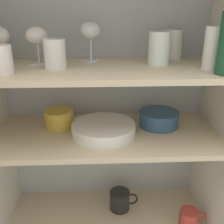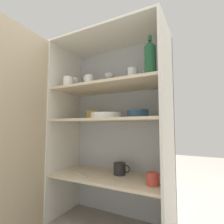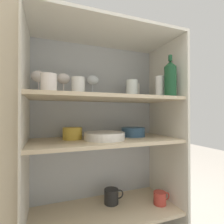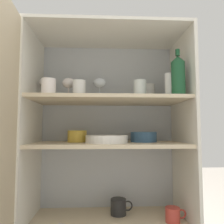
{
  "view_description": "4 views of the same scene",
  "coord_description": "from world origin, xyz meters",
  "px_view_note": "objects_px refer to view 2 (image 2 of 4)",
  "views": [
    {
      "loc": [
        -0.02,
        -0.75,
        1.27
      ],
      "look_at": [
        0.02,
        0.22,
        0.89
      ],
      "focal_mm": 42.0,
      "sensor_mm": 36.0,
      "label": 1
    },
    {
      "loc": [
        0.67,
        -1.01,
        0.75
      ],
      "look_at": [
        0.01,
        0.23,
        0.87
      ],
      "focal_mm": 28.0,
      "sensor_mm": 36.0,
      "label": 2
    },
    {
      "loc": [
        -0.34,
        -0.83,
        0.97
      ],
      "look_at": [
        0.05,
        0.21,
        0.98
      ],
      "focal_mm": 28.0,
      "sensor_mm": 36.0,
      "label": 3
    },
    {
      "loc": [
        -0.04,
        -1.11,
        0.89
      ],
      "look_at": [
        0.02,
        0.24,
        1.0
      ],
      "focal_mm": 35.0,
      "sensor_mm": 36.0,
      "label": 4
    }
  ],
  "objects_px": {
    "serving_bowl_small": "(93,115)",
    "coffee_mug_primary": "(120,169)",
    "wine_bottle": "(150,57)",
    "mixing_bowl_large": "(138,114)",
    "plate_stack_white": "(106,116)"
  },
  "relations": [
    {
      "from": "serving_bowl_small",
      "to": "coffee_mug_primary",
      "type": "bearing_deg",
      "value": -0.46
    },
    {
      "from": "wine_bottle",
      "to": "coffee_mug_primary",
      "type": "xyz_separation_m",
      "value": [
        -0.32,
        0.2,
        -0.77
      ]
    },
    {
      "from": "mixing_bowl_large",
      "to": "coffee_mug_primary",
      "type": "distance_m",
      "value": 0.45
    },
    {
      "from": "mixing_bowl_large",
      "to": "coffee_mug_primary",
      "type": "height_order",
      "value": "mixing_bowl_large"
    },
    {
      "from": "coffee_mug_primary",
      "to": "plate_stack_white",
      "type": "bearing_deg",
      "value": -133.15
    },
    {
      "from": "coffee_mug_primary",
      "to": "serving_bowl_small",
      "type": "bearing_deg",
      "value": 179.54
    },
    {
      "from": "serving_bowl_small",
      "to": "coffee_mug_primary",
      "type": "relative_size",
      "value": 0.88
    },
    {
      "from": "wine_bottle",
      "to": "mixing_bowl_large",
      "type": "relative_size",
      "value": 1.61
    },
    {
      "from": "wine_bottle",
      "to": "mixing_bowl_large",
      "type": "height_order",
      "value": "wine_bottle"
    },
    {
      "from": "wine_bottle",
      "to": "serving_bowl_small",
      "type": "distance_m",
      "value": 0.7
    },
    {
      "from": "plate_stack_white",
      "to": "coffee_mug_primary",
      "type": "distance_m",
      "value": 0.43
    },
    {
      "from": "wine_bottle",
      "to": "plate_stack_white",
      "type": "distance_m",
      "value": 0.54
    },
    {
      "from": "wine_bottle",
      "to": "coffee_mug_primary",
      "type": "height_order",
      "value": "wine_bottle"
    },
    {
      "from": "serving_bowl_small",
      "to": "wine_bottle",
      "type": "bearing_deg",
      "value": -19.71
    },
    {
      "from": "serving_bowl_small",
      "to": "mixing_bowl_large",
      "type": "bearing_deg",
      "value": -1.54
    }
  ]
}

